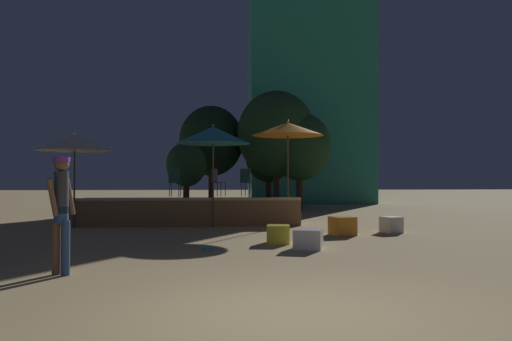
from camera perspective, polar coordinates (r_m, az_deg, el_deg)
name	(u,v)px	position (r m, az deg, el deg)	size (l,w,h in m)	color
ground_plane	(286,316)	(5.37, 3.45, -16.26)	(120.00, 120.00, 0.00)	tan
wooden_deck	(186,211)	(16.28, -7.96, -4.59)	(7.06, 2.61, 0.85)	olive
patio_umbrella_0	(75,143)	(15.42, -20.03, 3.02)	(2.11, 2.11, 2.80)	brown
patio_umbrella_1	(213,135)	(14.77, -4.91, 4.03)	(2.19, 2.19, 3.04)	brown
patio_umbrella_2	(288,129)	(15.20, 3.65, 4.73)	(2.17, 2.17, 3.21)	brown
cube_seat_0	(391,225)	(13.72, 15.19, -5.99)	(0.59, 0.59, 0.42)	white
cube_seat_1	(278,234)	(11.10, 2.56, -7.28)	(0.56, 0.56, 0.40)	yellow
cube_seat_2	(308,239)	(10.26, 6.00, -7.79)	(0.70, 0.70, 0.40)	white
cube_seat_3	(342,226)	(12.84, 9.85, -6.26)	(0.66, 0.66, 0.46)	orange
person_1	(61,208)	(7.93, -21.37, -3.98)	(0.32, 0.53, 1.75)	#2D4C7F
bistro_chair_0	(217,180)	(16.36, -4.52, -1.04)	(0.46, 0.46, 0.90)	#47474C
bistro_chair_1	(246,180)	(16.25, -1.12, -1.05)	(0.46, 0.46, 0.90)	#1E4C47
bistro_chair_2	(175,180)	(16.22, -9.29, -1.04)	(0.40, 0.40, 0.90)	#1E4C47
frisbee_disc	(207,249)	(10.06, -5.57, -8.97)	(0.23, 0.23, 0.03)	#33B2D8
background_tree_0	(269,157)	(24.46, 1.45, 1.52)	(2.26, 2.26, 3.75)	#3D2B1C
background_tree_1	(299,147)	(23.01, 4.98, 2.74)	(2.87, 2.87, 4.50)	#3D2B1C
background_tree_2	(186,165)	(22.43, -7.97, 0.63)	(1.80, 1.80, 3.05)	#3D2B1C
background_tree_3	(276,134)	(23.33, 2.34, 4.20)	(3.64, 3.64, 5.53)	#3D2B1C
background_tree_4	(211,141)	(24.82, -5.14, 3.36)	(3.17, 3.17, 5.05)	#3D2B1C
distant_building	(309,88)	(30.22, 6.13, 9.31)	(7.12, 3.73, 13.63)	teal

